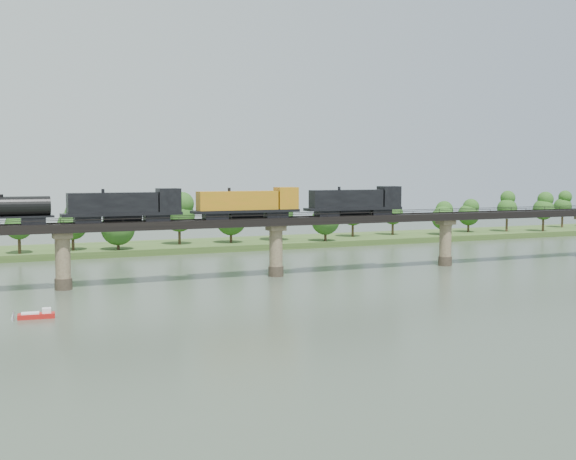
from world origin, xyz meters
name	(u,v)px	position (x,y,z in m)	size (l,w,h in m)	color
ground	(349,301)	(0.00, 0.00, 0.00)	(400.00, 400.00, 0.00)	#354133
far_bank	(196,246)	(0.00, 85.00, 0.80)	(300.00, 24.00, 1.60)	#334E1F
bridge	(276,248)	(0.00, 30.00, 5.46)	(236.00, 30.00, 11.50)	#473A2D
bridge_superstructure	(276,216)	(0.00, 30.00, 11.79)	(220.00, 4.90, 0.75)	black
far_treeline	(169,217)	(-8.21, 80.52, 8.83)	(289.06, 17.54, 13.60)	#382619
freight_train	(208,204)	(-13.81, 30.00, 14.32)	(85.83, 3.34, 5.91)	black
motorboat	(37,315)	(-46.28, 6.08, 0.47)	(5.10, 2.28, 1.38)	#B21814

